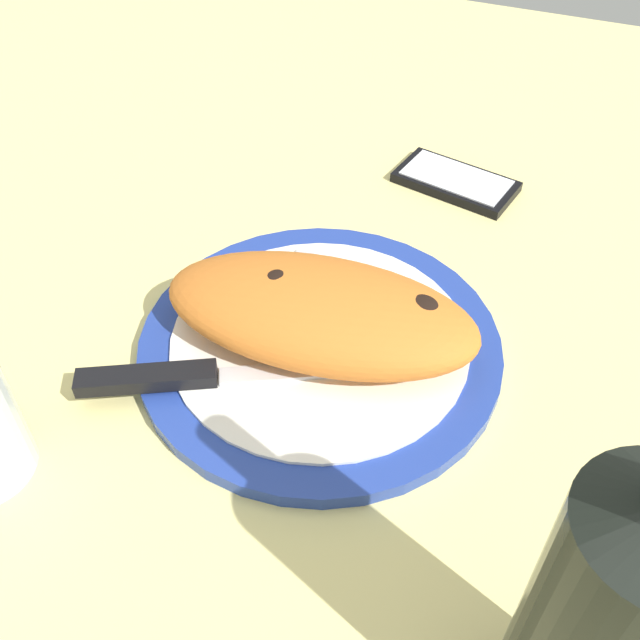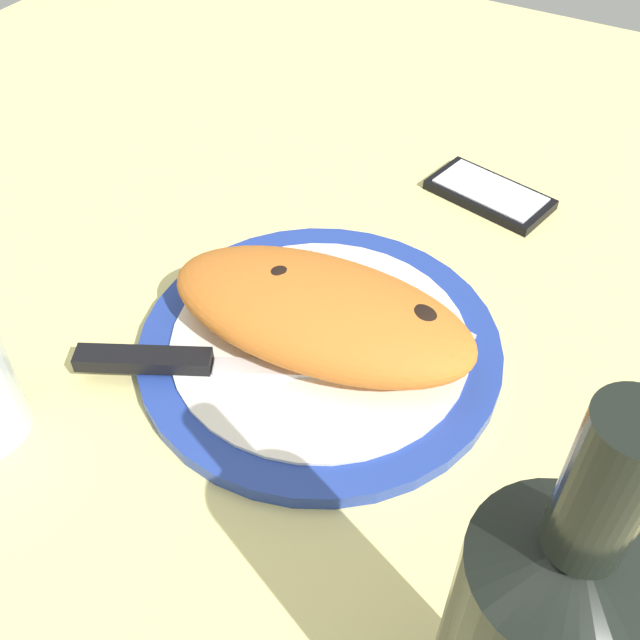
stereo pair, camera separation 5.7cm
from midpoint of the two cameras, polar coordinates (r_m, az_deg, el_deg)
The scene contains 7 objects.
ground_plane at distance 60.94cm, azimuth -2.69°, elevation -3.52°, with size 150.00×150.00×3.00cm, color #E5D684.
plate at distance 59.27cm, azimuth -2.76°, elevation -2.08°, with size 29.20×29.20×1.59cm.
calzone at distance 56.54cm, azimuth -3.41°, elevation 0.32°, with size 25.97×14.27×5.63cm.
fork at distance 63.05cm, azimuth 0.54°, elevation 2.85°, with size 17.00×4.09×0.40cm.
knife at distance 56.75cm, azimuth -13.45°, elevation -4.43°, with size 21.08×12.12×1.20cm.
smartphone at distance 77.91cm, azimuth 8.42°, elevation 10.51°, with size 13.16×8.59×1.16cm.
wine_bottle at distance 36.16cm, azimuth 16.56°, elevation -22.32°, with size 7.04×7.04×28.73cm.
Camera 1 is at (-15.07, 37.59, 44.12)cm, focal length 41.17 mm.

